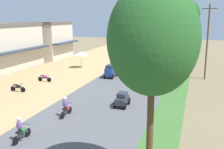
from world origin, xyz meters
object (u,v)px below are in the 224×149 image
object	(u,v)px
median_tree_fifth	(190,14)
streetlamp_near	(185,37)
median_tree_third	(182,26)
car_van_blue	(111,70)
median_tree_nearest	(153,40)
car_hatchback_charcoal	(122,99)
vendor_umbrella	(81,53)
motorbike_ahead_second	(66,107)
streetlamp_mid	(190,31)
median_tree_fourth	(185,31)
median_tree_second	(179,20)
utility_pole_near	(207,41)
motorbike_foreground_rider	(21,130)
parked_motorbike_fifth	(45,78)
parked_motorbike_fourth	(18,87)

from	to	relation	value
median_tree_fifth	streetlamp_near	world-z (taller)	median_tree_fifth
median_tree_third	car_van_blue	world-z (taller)	median_tree_third
median_tree_nearest	car_hatchback_charcoal	size ratio (longest dim) A/B	4.60
vendor_umbrella	motorbike_ahead_second	size ratio (longest dim) A/B	1.40
car_van_blue	motorbike_ahead_second	bearing A→B (deg)	-86.41
car_hatchback_charcoal	streetlamp_mid	bearing A→B (deg)	83.73
median_tree_fourth	streetlamp_near	distance (m)	3.33
car_hatchback_charcoal	median_tree_second	bearing A→B (deg)	66.08
streetlamp_mid	car_van_blue	size ratio (longest dim) A/B	3.45
utility_pole_near	car_van_blue	world-z (taller)	utility_pole_near
utility_pole_near	car_hatchback_charcoal	bearing A→B (deg)	-117.95
median_tree_second	median_tree_third	world-z (taller)	median_tree_second
median_tree_nearest	motorbike_ahead_second	xyz separation A→B (m)	(-7.79, 6.83, -6.01)
median_tree_second	utility_pole_near	xyz separation A→B (m)	(3.20, 4.59, -2.61)
streetlamp_near	utility_pole_near	distance (m)	6.83
car_hatchback_charcoal	motorbike_foreground_rider	xyz separation A→B (m)	(-4.27, -8.41, 0.11)
parked_motorbike_fifth	streetlamp_mid	bearing A→B (deg)	64.19
parked_motorbike_fourth	median_tree_nearest	world-z (taller)	median_tree_nearest
parked_motorbike_fifth	median_tree_nearest	size ratio (longest dim) A/B	0.20
motorbike_ahead_second	streetlamp_mid	bearing A→B (deg)	79.48
median_tree_fourth	motorbike_ahead_second	distance (m)	27.93
vendor_umbrella	motorbike_foreground_rider	world-z (taller)	vendor_umbrella
median_tree_fourth	utility_pole_near	world-z (taller)	utility_pole_near
motorbike_ahead_second	parked_motorbike_fifth	bearing A→B (deg)	129.25
median_tree_fourth	car_van_blue	size ratio (longest dim) A/B	2.97
car_van_blue	median_tree_second	bearing A→B (deg)	-11.10
streetlamp_near	vendor_umbrella	bearing A→B (deg)	-164.42
streetlamp_near	utility_pole_near	world-z (taller)	utility_pole_near
car_van_blue	median_tree_nearest	bearing A→B (deg)	-67.55
car_hatchback_charcoal	utility_pole_near	bearing A→B (deg)	62.05
streetlamp_mid	car_van_blue	bearing A→B (deg)	-107.37
median_tree_third	parked_motorbike_fourth	bearing A→B (deg)	-140.40
median_tree_fourth	median_tree_second	bearing A→B (deg)	-89.85
median_tree_fifth	car_hatchback_charcoal	size ratio (longest dim) A/B	5.32
vendor_umbrella	car_hatchback_charcoal	world-z (taller)	vendor_umbrella
parked_motorbike_fourth	streetlamp_near	world-z (taller)	streetlamp_near
parked_motorbike_fifth	motorbike_foreground_rider	xyz separation A→B (m)	(7.14, -14.31, 0.30)
car_hatchback_charcoal	car_van_blue	distance (m)	11.39
median_tree_fifth	motorbike_ahead_second	world-z (taller)	median_tree_fifth
median_tree_third	utility_pole_near	xyz separation A→B (m)	(3.23, -0.62, -1.87)
median_tree_second	parked_motorbike_fifth	bearing A→B (deg)	-169.16
streetlamp_mid	utility_pole_near	size ratio (longest dim) A/B	0.90
median_tree_fifth	car_hatchback_charcoal	distance (m)	33.27
car_hatchback_charcoal	motorbike_ahead_second	size ratio (longest dim) A/B	1.11
median_tree_third	motorbike_ahead_second	bearing A→B (deg)	-112.83
vendor_umbrella	streetlamp_near	size ratio (longest dim) A/B	0.31
streetlamp_near	utility_pole_near	xyz separation A→B (m)	(2.92, -6.18, 0.04)
car_van_blue	median_tree_fourth	bearing A→B (deg)	55.88
motorbike_ahead_second	median_tree_second	bearing A→B (deg)	59.11
median_tree_third	car_van_blue	size ratio (longest dim) A/B	3.73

